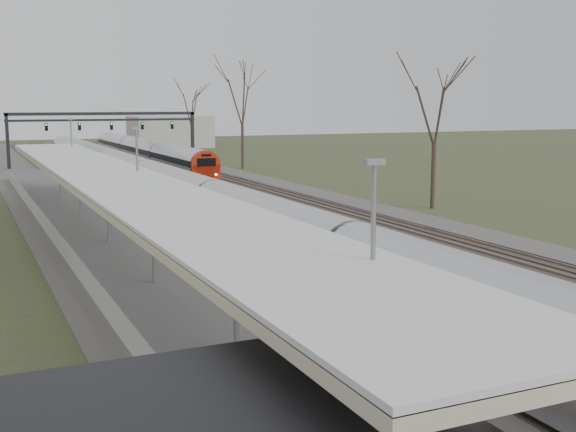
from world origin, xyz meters
name	(u,v)px	position (x,y,z in m)	size (l,w,h in m)	color
track_bed	(181,197)	(0.26, 55.00, 0.06)	(24.00, 160.00, 0.22)	#474442
platform	(96,240)	(-9.05, 37.50, 0.50)	(3.50, 69.00, 1.00)	#9E9B93
canopy	(111,179)	(-9.05, 32.99, 3.93)	(4.10, 50.00, 3.11)	slate
signal_gantry	(105,123)	(0.29, 84.99, 4.91)	(21.00, 0.59, 6.08)	black
tree_east_far	(435,100)	(14.00, 42.00, 7.29)	(5.00, 5.00, 10.30)	#2D231C
train_near	(148,182)	(-2.50, 53.59, 1.48)	(2.62, 90.21, 3.05)	#B6B8C1
train_far	(145,153)	(4.50, 83.93, 1.48)	(2.62, 45.21, 3.05)	#B6B8C1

